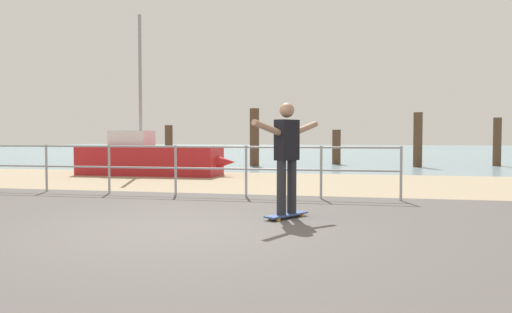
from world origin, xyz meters
TOP-DOWN VIEW (x-y plane):
  - ground_plane at (0.00, -1.00)m, footprint 24.00×10.00m
  - beach_strip at (0.00, 7.00)m, footprint 24.00×6.00m
  - sea_surface at (0.00, 35.00)m, footprint 72.00×50.00m
  - railing_fence at (-2.15, 3.60)m, footprint 10.53×0.05m
  - sailboat at (-3.96, 8.44)m, footprint 4.96×1.42m
  - skateboard at (1.28, 1.18)m, footprint 0.59×0.79m
  - skateboarder at (1.28, 1.18)m, footprint 0.83×1.28m
  - groyne_post_0 at (-5.12, 12.52)m, footprint 0.31×0.31m
  - groyne_post_1 at (-1.92, 13.74)m, footprint 0.38×0.38m
  - groyne_post_2 at (1.28, 15.53)m, footprint 0.36×0.36m
  - groyne_post_3 at (4.48, 14.30)m, footprint 0.34×0.34m
  - groyne_post_4 at (7.67, 15.65)m, footprint 0.32×0.32m

SIDE VIEW (x-z plane):
  - ground_plane at x=0.00m, z-range -0.02..0.02m
  - beach_strip at x=0.00m, z-range -0.02..0.02m
  - sea_surface at x=0.00m, z-range -0.02..0.02m
  - skateboard at x=1.28m, z-range 0.03..0.11m
  - sailboat at x=-3.96m, z-range -1.97..3.02m
  - railing_fence at x=-2.15m, z-range 0.17..1.22m
  - groyne_post_2 at x=1.28m, z-range 0.00..1.49m
  - groyne_post_0 at x=-5.12m, z-range 0.00..1.65m
  - groyne_post_4 at x=7.67m, z-range 0.00..1.97m
  - skateboarder at x=1.28m, z-range 0.19..1.84m
  - groyne_post_3 at x=4.48m, z-range 0.00..2.15m
  - groyne_post_1 at x=-1.92m, z-range 0.00..2.34m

